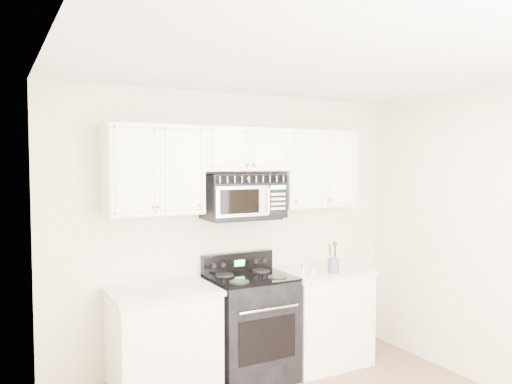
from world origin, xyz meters
TOP-DOWN VIEW (x-y plane):
  - room at (0.00, 0.00)m, footprint 3.51×3.51m
  - base_cabinet_left at (-0.80, 1.44)m, footprint 0.86×0.65m
  - base_cabinet_right at (0.80, 1.44)m, footprint 0.86×0.65m
  - range at (0.02, 1.45)m, footprint 0.72×0.66m
  - upper_cabinets at (-0.00, 1.58)m, footprint 2.44×0.37m
  - microwave at (0.01, 1.56)m, footprint 0.73×0.42m
  - utensil_crock at (0.80, 1.25)m, footprint 0.11×0.11m
  - shaker_salt at (0.49, 1.30)m, footprint 0.04×0.04m
  - shaker_pepper at (0.60, 1.30)m, footprint 0.04×0.04m

SIDE VIEW (x-z plane):
  - base_cabinet_left at x=-0.80m, z-range -0.03..0.89m
  - base_cabinet_right at x=0.80m, z-range -0.03..0.89m
  - range at x=0.02m, z-range -0.07..1.04m
  - shaker_salt at x=0.49m, z-range 0.92..1.01m
  - shaker_pepper at x=0.60m, z-range 0.92..1.01m
  - utensil_crock at x=0.80m, z-range 0.85..1.14m
  - room at x=0.00m, z-range 0.00..2.60m
  - microwave at x=0.01m, z-range 1.45..1.85m
  - upper_cabinets at x=0.00m, z-range 1.56..2.31m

